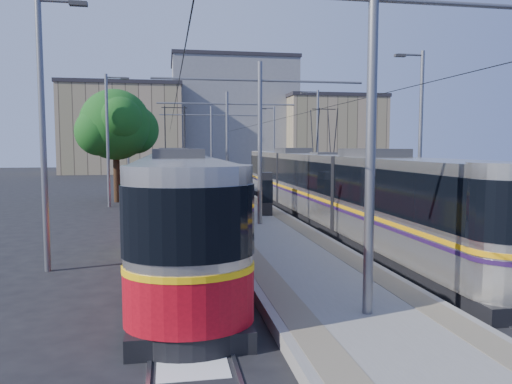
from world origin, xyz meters
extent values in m
plane|color=black|center=(0.00, 0.00, 0.00)|extent=(160.00, 160.00, 0.00)
cube|color=gray|center=(0.00, 17.00, 0.15)|extent=(4.00, 50.00, 0.30)
cube|color=gray|center=(-1.45, 17.00, 0.30)|extent=(0.70, 50.00, 0.01)
cube|color=gray|center=(1.45, 17.00, 0.30)|extent=(0.70, 50.00, 0.01)
cube|color=gray|center=(-4.32, 17.00, 0.01)|extent=(0.07, 70.00, 0.03)
cube|color=gray|center=(-2.88, 17.00, 0.01)|extent=(0.07, 70.00, 0.03)
cube|color=gray|center=(2.88, 17.00, 0.01)|extent=(0.07, 70.00, 0.03)
cube|color=gray|center=(4.32, 17.00, 0.01)|extent=(0.07, 70.00, 0.03)
cube|color=silver|center=(-3.60, -3.00, 0.01)|extent=(1.20, 5.00, 0.01)
cube|color=black|center=(-3.60, 10.60, 0.20)|extent=(2.30, 31.07, 0.40)
cube|color=beige|center=(-3.60, 10.60, 1.85)|extent=(2.40, 29.47, 2.90)
cube|color=black|center=(-3.60, 10.60, 2.35)|extent=(2.43, 29.47, 1.30)
cube|color=yellow|center=(-3.60, 10.60, 1.45)|extent=(2.43, 29.47, 0.12)
cube|color=#B80A18|center=(-3.60, 10.60, 0.95)|extent=(2.42, 29.47, 1.10)
cube|color=#2D2D30|center=(-3.60, 10.60, 3.45)|extent=(1.68, 3.00, 0.30)
cube|color=black|center=(3.60, 10.28, 0.20)|extent=(2.30, 29.63, 0.40)
cube|color=beige|center=(3.60, 10.28, 1.85)|extent=(2.40, 28.03, 2.90)
cube|color=black|center=(3.60, 10.28, 2.35)|extent=(2.43, 28.03, 1.30)
cube|color=orange|center=(3.60, 10.28, 1.45)|extent=(2.43, 28.03, 0.12)
cube|color=#28123F|center=(3.60, 10.28, 1.30)|extent=(2.43, 28.03, 0.10)
cube|color=#2D2D30|center=(3.60, 10.28, 3.45)|extent=(1.68, 3.00, 0.30)
cylinder|color=slate|center=(0.00, -4.00, 3.80)|extent=(0.20, 0.20, 7.00)
cylinder|color=slate|center=(0.00, -4.00, 6.50)|extent=(9.20, 0.10, 0.10)
cylinder|color=slate|center=(0.00, 8.00, 3.80)|extent=(0.20, 0.20, 7.00)
cylinder|color=slate|center=(0.00, 8.00, 6.50)|extent=(9.20, 0.10, 0.10)
cylinder|color=slate|center=(0.00, 20.00, 3.80)|extent=(0.20, 0.20, 7.00)
cylinder|color=slate|center=(0.00, 20.00, 6.50)|extent=(9.20, 0.10, 0.10)
cylinder|color=slate|center=(0.00, 32.00, 3.80)|extent=(0.20, 0.20, 7.00)
cylinder|color=slate|center=(0.00, 32.00, 6.50)|extent=(9.20, 0.10, 0.10)
cylinder|color=black|center=(-3.60, 17.00, 5.55)|extent=(0.02, 70.00, 0.02)
cylinder|color=black|center=(3.60, 17.00, 5.55)|extent=(0.02, 70.00, 0.02)
cylinder|color=slate|center=(-7.50, 2.00, 4.00)|extent=(0.18, 0.18, 8.00)
cube|color=#2D2D30|center=(-6.40, 2.00, 7.75)|extent=(0.50, 0.22, 0.12)
cylinder|color=slate|center=(-7.50, 18.00, 4.00)|extent=(0.18, 0.18, 8.00)
cube|color=#2D2D30|center=(-6.40, 18.00, 7.75)|extent=(0.50, 0.22, 0.12)
cylinder|color=slate|center=(-7.50, 34.00, 4.00)|extent=(0.18, 0.18, 8.00)
cube|color=#2D2D30|center=(-6.40, 34.00, 7.75)|extent=(0.50, 0.22, 0.12)
cylinder|color=slate|center=(7.50, 8.00, 4.00)|extent=(0.18, 0.18, 8.00)
cube|color=#2D2D30|center=(6.40, 8.00, 7.75)|extent=(0.50, 0.22, 0.12)
cylinder|color=slate|center=(7.50, 24.00, 4.00)|extent=(0.18, 0.18, 8.00)
cube|color=#2D2D30|center=(6.40, 24.00, 7.75)|extent=(0.50, 0.22, 0.12)
cylinder|color=slate|center=(7.50, 40.00, 4.00)|extent=(0.18, 0.18, 8.00)
cube|color=#2D2D30|center=(6.40, 40.00, 7.75)|extent=(0.50, 0.22, 0.12)
cube|color=black|center=(0.84, 10.80, 1.35)|extent=(0.66, 0.98, 2.11)
cube|color=black|center=(0.84, 10.80, 1.49)|extent=(0.70, 1.02, 1.10)
cylinder|color=#382314|center=(-7.29, 20.72, 1.54)|extent=(0.42, 0.42, 3.08)
sphere|color=#123F14|center=(-7.29, 20.72, 5.11)|extent=(4.63, 4.63, 4.63)
sphere|color=#123F14|center=(-6.13, 21.49, 4.82)|extent=(3.28, 3.28, 3.28)
cube|color=#9D866A|center=(-10.00, 60.00, 5.93)|extent=(16.00, 12.00, 11.86)
cube|color=#262328|center=(-10.00, 60.00, 12.11)|extent=(16.32, 12.24, 0.50)
cube|color=gray|center=(6.00, 64.00, 8.21)|extent=(18.00, 14.00, 16.41)
cube|color=#262328|center=(6.00, 64.00, 16.66)|extent=(18.36, 14.28, 0.50)
cube|color=#9D866A|center=(20.00, 58.00, 5.32)|extent=(14.00, 10.00, 10.64)
cube|color=#262328|center=(20.00, 58.00, 10.89)|extent=(14.28, 10.20, 0.50)
camera|label=1|loc=(-3.96, -13.34, 3.68)|focal=35.00mm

